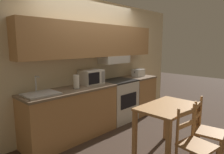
# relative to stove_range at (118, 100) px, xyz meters

# --- Properties ---
(ground_plane) EXTENTS (16.00, 16.00, 0.00)m
(ground_plane) POSITION_rel_stove_range_xyz_m (-0.51, 0.29, -0.45)
(ground_plane) COLOR #3D2D23
(wall_back) EXTENTS (5.53, 0.38, 2.55)m
(wall_back) POSITION_rel_stove_range_xyz_m (-0.50, 0.23, 1.04)
(wall_back) COLOR beige
(wall_back) RESTS_ON ground_plane
(lower_counter_main) EXTENTS (1.72, 0.60, 0.89)m
(lower_counter_main) POSITION_rel_stove_range_xyz_m (-1.23, 0.00, 0.00)
(lower_counter_main) COLOR tan
(lower_counter_main) RESTS_ON ground_plane
(lower_counter_right_stub) EXTENTS (0.70, 0.60, 0.89)m
(lower_counter_right_stub) POSITION_rel_stove_range_xyz_m (0.72, 0.00, 0.00)
(lower_counter_right_stub) COLOR tan
(lower_counter_right_stub) RESTS_ON ground_plane
(stove_range) EXTENTS (0.72, 0.59, 0.89)m
(stove_range) POSITION_rel_stove_range_xyz_m (0.00, 0.00, 0.00)
(stove_range) COLOR silver
(stove_range) RESTS_ON ground_plane
(microwave) EXTENTS (0.43, 0.34, 0.28)m
(microwave) POSITION_rel_stove_range_xyz_m (-0.68, 0.10, 0.59)
(microwave) COLOR silver
(microwave) RESTS_ON lower_counter_main
(toaster) EXTENTS (0.28, 0.21, 0.17)m
(toaster) POSITION_rel_stove_range_xyz_m (0.73, 0.02, 0.53)
(toaster) COLOR silver
(toaster) RESTS_ON lower_counter_right_stub
(sink_basin) EXTENTS (0.50, 0.41, 0.28)m
(sink_basin) POSITION_rel_stove_range_xyz_m (-1.76, 0.00, 0.46)
(sink_basin) COLOR #B7BABF
(sink_basin) RESTS_ON lower_counter_main
(paper_towel_roll) EXTENTS (0.12, 0.12, 0.24)m
(paper_towel_roll) POSITION_rel_stove_range_xyz_m (-1.13, -0.03, 0.57)
(paper_towel_roll) COLOR black
(paper_towel_roll) RESTS_ON lower_counter_main
(dining_table) EXTENTS (0.97, 0.60, 0.76)m
(dining_table) POSITION_rel_stove_range_xyz_m (-0.53, -1.47, 0.18)
(dining_table) COLOR #B27F4C
(dining_table) RESTS_ON ground_plane
(chair_left_of_table) EXTENTS (0.43, 0.43, 0.88)m
(chair_left_of_table) POSITION_rel_stove_range_xyz_m (-0.74, -1.96, -0.03)
(chair_left_of_table) COLOR #B27F4C
(chair_left_of_table) RESTS_ON ground_plane
(chair_right_of_table) EXTENTS (0.43, 0.43, 0.88)m
(chair_right_of_table) POSITION_rel_stove_range_xyz_m (-0.24, -1.93, -0.03)
(chair_right_of_table) COLOR #B27F4C
(chair_right_of_table) RESTS_ON ground_plane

